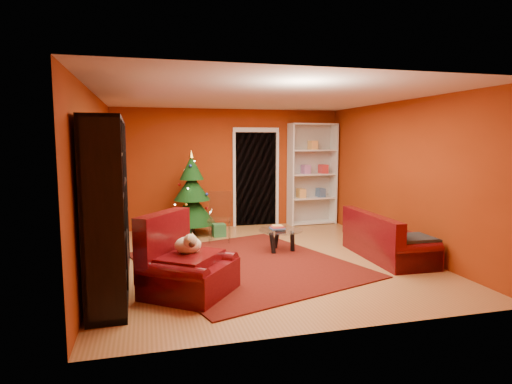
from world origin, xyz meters
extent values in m
cube|color=#9D6736|center=(0.00, 0.00, -0.03)|extent=(5.00, 5.50, 0.05)
cube|color=silver|center=(0.00, 0.00, 2.62)|extent=(5.00, 5.50, 0.05)
cube|color=maroon|center=(0.00, 2.77, 1.30)|extent=(5.00, 0.05, 2.60)
cube|color=maroon|center=(-2.52, 0.00, 1.30)|extent=(0.05, 5.50, 2.60)
cube|color=maroon|center=(2.52, 0.00, 1.30)|extent=(0.05, 5.50, 2.60)
cube|color=#55140D|center=(-0.33, -0.27, 0.01)|extent=(3.70, 4.00, 0.02)
cube|color=#21747F|center=(-1.09, 2.03, 0.16)|extent=(0.36, 0.36, 0.31)
cube|color=#28753E|center=(-0.41, 1.81, 0.13)|extent=(0.27, 0.27, 0.25)
cube|color=#AC2516|center=(-1.31, 2.59, 0.10)|extent=(0.25, 0.25, 0.20)
camera|label=1|loc=(-1.79, -6.55, 1.92)|focal=30.00mm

